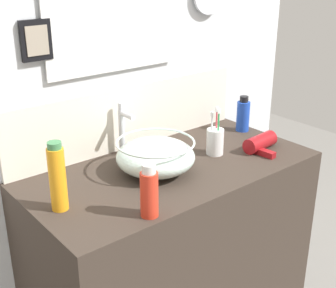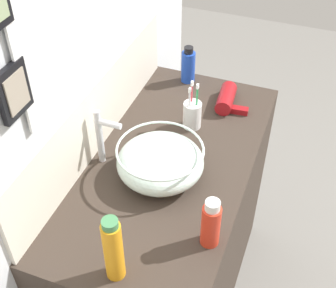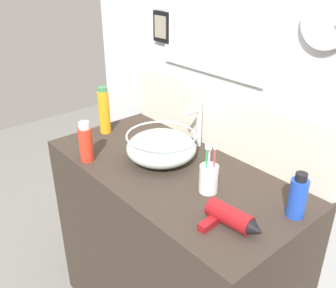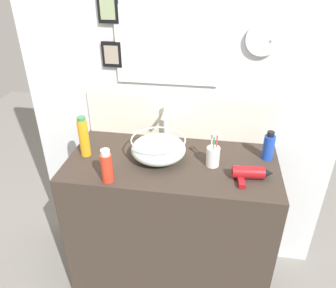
{
  "view_description": "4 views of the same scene",
  "coord_description": "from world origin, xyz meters",
  "px_view_note": "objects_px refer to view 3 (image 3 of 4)",
  "views": [
    {
      "loc": [
        -1.02,
        -1.23,
        1.66
      ],
      "look_at": [
        -0.02,
        0.0,
        1.01
      ],
      "focal_mm": 50.0,
      "sensor_mm": 36.0,
      "label": 1
    },
    {
      "loc": [
        -1.11,
        -0.4,
        2.04
      ],
      "look_at": [
        -0.02,
        0.0,
        1.01
      ],
      "focal_mm": 50.0,
      "sensor_mm": 36.0,
      "label": 2
    },
    {
      "loc": [
        0.98,
        -0.86,
        1.67
      ],
      "look_at": [
        -0.02,
        0.0,
        1.01
      ],
      "focal_mm": 40.0,
      "sensor_mm": 36.0,
      "label": 3
    },
    {
      "loc": [
        0.21,
        -1.45,
        1.85
      ],
      "look_at": [
        -0.02,
        0.0,
        1.01
      ],
      "focal_mm": 35.0,
      "sensor_mm": 36.0,
      "label": 4
    }
  ],
  "objects_px": {
    "faucet": "(198,122)",
    "toothbrush_cup": "(209,178)",
    "hair_drier": "(232,219)",
    "soap_dispenser": "(104,111)",
    "lotion_bottle": "(298,197)",
    "glass_bowl_sink": "(161,147)",
    "spray_bottle": "(86,143)"
  },
  "relations": [
    {
      "from": "glass_bowl_sink",
      "to": "soap_dispenser",
      "type": "relative_size",
      "value": 1.27
    },
    {
      "from": "toothbrush_cup",
      "to": "glass_bowl_sink",
      "type": "bearing_deg",
      "value": 176.61
    },
    {
      "from": "soap_dispenser",
      "to": "spray_bottle",
      "type": "distance_m",
      "value": 0.29
    },
    {
      "from": "faucet",
      "to": "lotion_bottle",
      "type": "height_order",
      "value": "faucet"
    },
    {
      "from": "spray_bottle",
      "to": "lotion_bottle",
      "type": "distance_m",
      "value": 0.84
    },
    {
      "from": "faucet",
      "to": "toothbrush_cup",
      "type": "relative_size",
      "value": 1.1
    },
    {
      "from": "faucet",
      "to": "lotion_bottle",
      "type": "relative_size",
      "value": 1.33
    },
    {
      "from": "toothbrush_cup",
      "to": "soap_dispenser",
      "type": "relative_size",
      "value": 0.85
    },
    {
      "from": "toothbrush_cup",
      "to": "lotion_bottle",
      "type": "height_order",
      "value": "toothbrush_cup"
    },
    {
      "from": "toothbrush_cup",
      "to": "soap_dispenser",
      "type": "bearing_deg",
      "value": -179.56
    },
    {
      "from": "faucet",
      "to": "toothbrush_cup",
      "type": "xyz_separation_m",
      "value": [
        0.29,
        -0.22,
        -0.06
      ]
    },
    {
      "from": "faucet",
      "to": "lotion_bottle",
      "type": "bearing_deg",
      "value": -11.16
    },
    {
      "from": "glass_bowl_sink",
      "to": "lotion_bottle",
      "type": "xyz_separation_m",
      "value": [
        0.57,
        0.1,
        0.01
      ]
    },
    {
      "from": "glass_bowl_sink",
      "to": "hair_drier",
      "type": "xyz_separation_m",
      "value": [
        0.47,
        -0.1,
        -0.03
      ]
    },
    {
      "from": "faucet",
      "to": "glass_bowl_sink",
      "type": "bearing_deg",
      "value": -90.0
    },
    {
      "from": "faucet",
      "to": "toothbrush_cup",
      "type": "bearing_deg",
      "value": -38.13
    },
    {
      "from": "hair_drier",
      "to": "soap_dispenser",
      "type": "distance_m",
      "value": 0.88
    },
    {
      "from": "toothbrush_cup",
      "to": "lotion_bottle",
      "type": "distance_m",
      "value": 0.31
    },
    {
      "from": "glass_bowl_sink",
      "to": "spray_bottle",
      "type": "height_order",
      "value": "spray_bottle"
    },
    {
      "from": "hair_drier",
      "to": "toothbrush_cup",
      "type": "relative_size",
      "value": 1.03
    },
    {
      "from": "spray_bottle",
      "to": "soap_dispenser",
      "type": "bearing_deg",
      "value": 132.6
    },
    {
      "from": "hair_drier",
      "to": "soap_dispenser",
      "type": "xyz_separation_m",
      "value": [
        -0.87,
        0.08,
        0.08
      ]
    },
    {
      "from": "hair_drier",
      "to": "lotion_bottle",
      "type": "bearing_deg",
      "value": 63.96
    },
    {
      "from": "spray_bottle",
      "to": "toothbrush_cup",
      "type": "bearing_deg",
      "value": 23.71
    },
    {
      "from": "toothbrush_cup",
      "to": "hair_drier",
      "type": "bearing_deg",
      "value": -25.13
    },
    {
      "from": "glass_bowl_sink",
      "to": "hair_drier",
      "type": "distance_m",
      "value": 0.49
    },
    {
      "from": "hair_drier",
      "to": "toothbrush_cup",
      "type": "xyz_separation_m",
      "value": [
        -0.19,
        0.09,
        0.03
      ]
    },
    {
      "from": "spray_bottle",
      "to": "hair_drier",
      "type": "bearing_deg",
      "value": 10.65
    },
    {
      "from": "glass_bowl_sink",
      "to": "lotion_bottle",
      "type": "distance_m",
      "value": 0.58
    },
    {
      "from": "glass_bowl_sink",
      "to": "faucet",
      "type": "height_order",
      "value": "faucet"
    },
    {
      "from": "hair_drier",
      "to": "spray_bottle",
      "type": "xyz_separation_m",
      "value": [
        -0.68,
        -0.13,
        0.05
      ]
    },
    {
      "from": "toothbrush_cup",
      "to": "soap_dispenser",
      "type": "distance_m",
      "value": 0.69
    }
  ]
}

